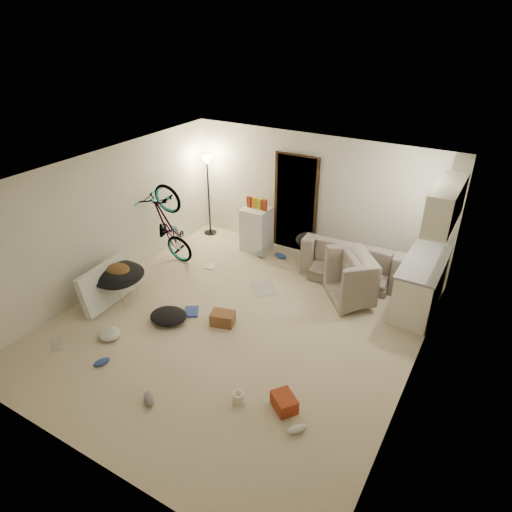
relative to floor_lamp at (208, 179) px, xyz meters
The scene contains 39 objects.
floor 3.81m from the floor_lamp, 47.83° to the right, with size 5.50×6.00×0.02m, color beige.
ceiling 3.77m from the floor_lamp, 47.83° to the right, with size 5.50×6.00×0.02m, color white.
wall_back 2.43m from the floor_lamp, ahead, with size 5.50×0.02×2.50m, color silver.
wall_front 6.15m from the floor_lamp, 67.02° to the right, with size 5.50×0.02×2.50m, color silver.
wall_left 2.67m from the floor_lamp, 97.74° to the right, with size 0.02×6.00×2.50m, color silver.
wall_right 5.80m from the floor_lamp, 27.18° to the right, with size 0.02×6.00×2.50m, color silver.
doorway 2.05m from the floor_lamp, ahead, with size 0.85×0.10×2.04m, color black.
door_trim 2.04m from the floor_lamp, ahead, with size 0.97×0.04×2.10m, color #311E11.
floor_lamp is the anchor object (origin of this frame).
kitchen_counter 4.95m from the floor_lamp, ahead, with size 0.60×1.50×0.88m, color silver.
counter_top 4.89m from the floor_lamp, ahead, with size 0.64×1.54×0.04m, color gray.
kitchen_uppers 5.04m from the floor_lamp, ahead, with size 0.38×1.40×0.65m, color silver.
sofa 3.67m from the floor_lamp, ahead, with size 1.93×0.75×0.56m, color #3B433C.
armchair 4.18m from the floor_lamp, 11.48° to the right, with size 1.01×0.88×0.66m, color #3B433C.
bicycle 1.74m from the floor_lamp, 86.24° to the right, with size 0.62×1.77×0.93m, color black.
book_asset 4.83m from the floor_lamp, 85.54° to the right, with size 0.17×0.24×0.02m, color #9E3417.
mini_fridge 1.55m from the floor_lamp, ahead, with size 0.54×0.54×0.92m, color white.
snack_box_0 1.17m from the floor_lamp, ahead, with size 0.10×0.07×0.30m, color #9E3417.
snack_box_1 1.28m from the floor_lamp, ahead, with size 0.10×0.07×0.30m, color orange.
snack_box_2 1.40m from the floor_lamp, ahead, with size 0.10×0.07×0.30m, color gold.
snack_box_3 1.52m from the floor_lamp, ahead, with size 0.10×0.07×0.30m, color #9E3417.
saucer_chair 3.16m from the floor_lamp, 86.69° to the right, with size 0.93×0.93×0.66m.
hoodie 3.14m from the floor_lamp, 85.78° to the right, with size 0.48×0.40×0.22m, color brown.
sofa_drape 2.69m from the floor_lamp, ahead, with size 0.56×0.46×0.28m, color black.
tv_box 3.38m from the floor_lamp, 88.23° to the right, with size 0.13×1.10×0.72m, color silver.
drink_case_a 3.71m from the floor_lamp, 51.34° to the right, with size 0.38×0.27×0.22m, color brown.
drink_case_b 5.60m from the floor_lamp, 44.64° to the right, with size 0.35×0.25×0.20m, color #9E3417.
juicer 5.39m from the floor_lamp, 50.66° to the right, with size 0.16×0.16×0.22m.
newspaper 2.98m from the floor_lamp, 32.78° to the right, with size 0.41×0.54×0.01m, color #B5B2A7.
book_blue 3.41m from the floor_lamp, 60.58° to the right, with size 0.23×0.31×0.03m, color #284193.
book_white 2.05m from the floor_lamp, 54.34° to the right, with size 0.18×0.24×0.02m, color silver.
shoe_0 2.34m from the floor_lamp, ahead, with size 0.28×0.12×0.11m, color #284193.
shoe_1 2.04m from the floor_lamp, 14.50° to the right, with size 0.30×0.12×0.11m, color slate.
shoe_2 4.78m from the floor_lamp, 74.71° to the right, with size 0.25×0.10×0.09m, color #284193.
shoe_3 5.35m from the floor_lamp, 63.60° to the right, with size 0.29×0.12×0.11m, color slate.
shoe_4 6.01m from the floor_lamp, 44.34° to the right, with size 0.26×0.11×0.10m, color white.
clothes_lump_a 3.63m from the floor_lamp, 66.28° to the right, with size 0.62×0.53×0.20m, color black.
clothes_lump_b 2.94m from the floor_lamp, ahead, with size 0.50×0.44×0.15m, color black.
clothes_lump_c 4.21m from the floor_lamp, 77.98° to the right, with size 0.39×0.34×0.12m, color silver.
Camera 1 is at (3.34, -5.07, 4.56)m, focal length 32.00 mm.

